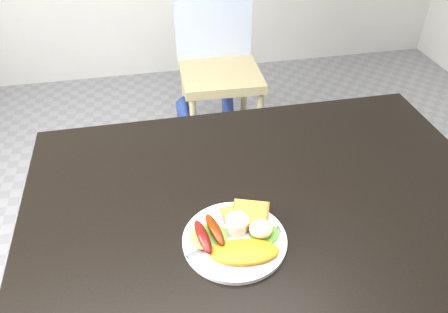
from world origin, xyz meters
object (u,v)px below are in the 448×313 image
(dining_table, at_px, (263,199))
(dining_chair, at_px, (220,75))
(plate, at_px, (235,240))
(person, at_px, (246,81))

(dining_table, height_order, dining_chair, dining_table)
(dining_chair, bearing_deg, dining_table, -94.00)
(dining_table, bearing_deg, plate, -126.91)
(person, bearing_deg, dining_chair, -96.35)
(dining_chair, bearing_deg, plate, -97.78)
(dining_chair, distance_m, plate, 1.43)
(dining_table, bearing_deg, dining_chair, 84.04)
(person, relative_size, plate, 6.10)
(dining_table, xyz_separation_m, dining_chair, (0.13, 1.23, -0.28))
(dining_table, bearing_deg, person, 79.87)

